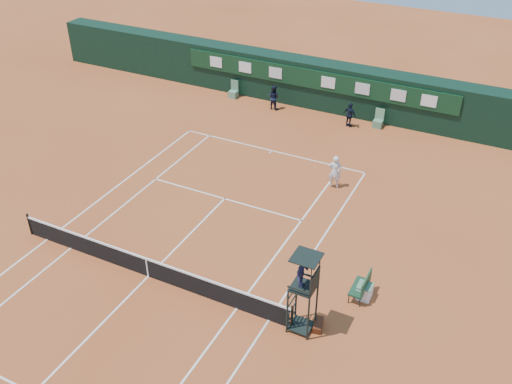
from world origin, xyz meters
TOP-DOWN VIEW (x-y plane):
  - ground at (0.00, 0.00)m, footprint 90.00×90.00m
  - court_lines at (0.00, 0.00)m, footprint 11.05×23.85m
  - tennis_net at (0.00, 0.00)m, footprint 12.90×0.10m
  - back_wall at (0.00, 18.74)m, footprint 40.00×1.65m
  - linesman_chair_left at (-5.50, 17.48)m, footprint 0.55×0.50m
  - linesman_chair_right at (4.50, 17.48)m, footprint 0.55×0.50m
  - umpire_chair at (6.70, 0.15)m, footprint 0.96×0.95m
  - player_bench at (8.17, 2.74)m, footprint 0.55×1.20m
  - tennis_bag at (7.26, 0.47)m, footprint 0.45×0.76m
  - cooler at (8.29, 2.75)m, footprint 0.57×0.57m
  - tennis_ball at (2.91, 11.18)m, footprint 0.07×0.07m
  - player at (4.44, 9.87)m, footprint 0.74×0.57m
  - ball_kid_left at (-2.31, 17.01)m, footprint 0.82×0.67m
  - ball_kid_right at (2.90, 16.76)m, footprint 0.97×0.65m

SIDE VIEW (x-z plane):
  - ground at x=0.00m, z-range 0.00..0.00m
  - court_lines at x=0.00m, z-range 0.00..0.01m
  - tennis_ball at x=2.91m, z-range 0.00..0.07m
  - tennis_bag at x=7.26m, z-range 0.00..0.27m
  - linesman_chair_left at x=-5.50m, z-range -0.26..0.89m
  - linesman_chair_right at x=4.50m, z-range -0.26..0.89m
  - cooler at x=8.29m, z-range 0.00..0.65m
  - tennis_net at x=0.00m, z-range -0.04..1.06m
  - player_bench at x=8.17m, z-range 0.05..1.15m
  - ball_kid_right at x=2.90m, z-range 0.00..1.53m
  - ball_kid_left at x=-2.31m, z-range 0.00..1.60m
  - player at x=4.44m, z-range 0.00..1.80m
  - back_wall at x=0.00m, z-range 0.01..3.01m
  - umpire_chair at x=6.70m, z-range 0.75..4.17m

